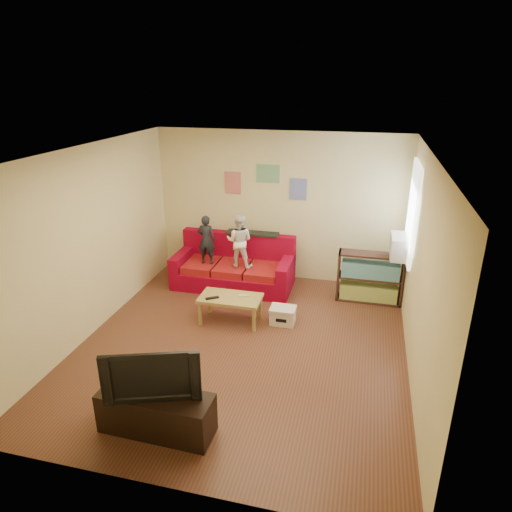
% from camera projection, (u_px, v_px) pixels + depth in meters
% --- Properties ---
extents(room_shell, '(4.52, 5.02, 2.72)m').
position_uv_depth(room_shell, '(241.00, 257.00, 5.98)').
color(room_shell, brown).
rests_on(room_shell, ground).
extents(sofa, '(2.11, 0.97, 0.93)m').
position_uv_depth(sofa, '(235.00, 269.00, 8.25)').
color(sofa, maroon).
rests_on(sofa, ground).
extents(child_a, '(0.32, 0.21, 0.88)m').
position_uv_depth(child_a, '(206.00, 240.00, 7.98)').
color(child_a, black).
rests_on(child_a, sofa).
extents(child_b, '(0.47, 0.37, 0.95)m').
position_uv_depth(child_b, '(239.00, 241.00, 7.84)').
color(child_b, white).
rests_on(child_b, sofa).
extents(coffee_table, '(0.94, 0.52, 0.42)m').
position_uv_depth(coffee_table, '(230.00, 300.00, 6.97)').
color(coffee_table, tan).
rests_on(coffee_table, ground).
extents(remote, '(0.20, 0.16, 0.02)m').
position_uv_depth(remote, '(212.00, 298.00, 6.89)').
color(remote, black).
rests_on(remote, coffee_table).
extents(game_controller, '(0.15, 0.08, 0.03)m').
position_uv_depth(game_controller, '(244.00, 296.00, 6.94)').
color(game_controller, beige).
rests_on(game_controller, coffee_table).
extents(bookshelf, '(1.06, 0.32, 0.85)m').
position_uv_depth(bookshelf, '(369.00, 280.00, 7.62)').
color(bookshelf, '#3A221C').
rests_on(bookshelf, ground).
extents(window, '(0.04, 1.08, 1.48)m').
position_uv_depth(window, '(412.00, 212.00, 6.87)').
color(window, white).
rests_on(window, room_shell).
extents(ac_unit, '(0.28, 0.55, 0.35)m').
position_uv_depth(ac_unit, '(400.00, 247.00, 7.11)').
color(ac_unit, '#B7B2A3').
rests_on(ac_unit, window).
extents(artwork_left, '(0.30, 0.01, 0.40)m').
position_uv_depth(artwork_left, '(233.00, 183.00, 8.27)').
color(artwork_left, '#D87266').
rests_on(artwork_left, room_shell).
extents(artwork_center, '(0.42, 0.01, 0.32)m').
position_uv_depth(artwork_center, '(268.00, 174.00, 8.05)').
color(artwork_center, '#72B27F').
rests_on(artwork_center, room_shell).
extents(artwork_right, '(0.30, 0.01, 0.38)m').
position_uv_depth(artwork_right, '(298.00, 189.00, 8.02)').
color(artwork_right, '#727FCC').
rests_on(artwork_right, room_shell).
extents(file_box, '(0.39, 0.29, 0.27)m').
position_uv_depth(file_box, '(283.00, 315.00, 7.00)').
color(file_box, '#F0E4D0').
rests_on(file_box, ground).
extents(tv_stand, '(1.24, 0.44, 0.46)m').
position_uv_depth(tv_stand, '(156.00, 413.00, 4.83)').
color(tv_stand, black).
rests_on(tv_stand, ground).
extents(television, '(0.98, 0.45, 0.57)m').
position_uv_depth(television, '(152.00, 372.00, 4.64)').
color(television, black).
rests_on(television, tv_stand).
extents(tissue, '(0.12, 0.12, 0.09)m').
position_uv_depth(tissue, '(280.00, 307.00, 7.45)').
color(tissue, beige).
rests_on(tissue, ground).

